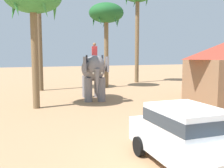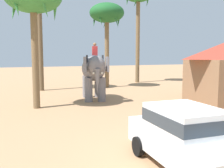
# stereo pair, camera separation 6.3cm
# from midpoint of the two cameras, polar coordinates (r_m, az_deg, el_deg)

# --- Properties ---
(ground_plane) EXTENTS (120.00, 120.00, 0.00)m
(ground_plane) POSITION_cam_midpoint_polar(r_m,az_deg,el_deg) (8.74, 15.21, -14.57)
(ground_plane) COLOR tan
(car_sedan_foreground) EXTENTS (2.02, 4.17, 1.70)m
(car_sedan_foreground) POSITION_cam_midpoint_polar(r_m,az_deg,el_deg) (7.41, 16.38, -10.91)
(car_sedan_foreground) COLOR white
(car_sedan_foreground) RESTS_ON ground
(elephant_with_mahout) EXTENTS (2.23, 4.00, 3.88)m
(elephant_with_mahout) POSITION_cam_midpoint_polar(r_m,az_deg,el_deg) (17.59, -3.94, 2.89)
(elephant_with_mahout) COLOR slate
(elephant_with_mahout) RESTS_ON ground
(palm_tree_behind_elephant) EXTENTS (3.20, 3.20, 7.22)m
(palm_tree_behind_elephant) POSITION_cam_midpoint_polar(r_m,az_deg,el_deg) (15.67, -16.97, 17.43)
(palm_tree_behind_elephant) COLOR brown
(palm_tree_behind_elephant) RESTS_ON ground
(palm_tree_near_hut) EXTENTS (3.20, 3.20, 7.83)m
(palm_tree_near_hut) POSITION_cam_midpoint_polar(r_m,az_deg,el_deg) (24.50, -1.08, 15.01)
(palm_tree_near_hut) COLOR brown
(palm_tree_near_hut) RESTS_ON ground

